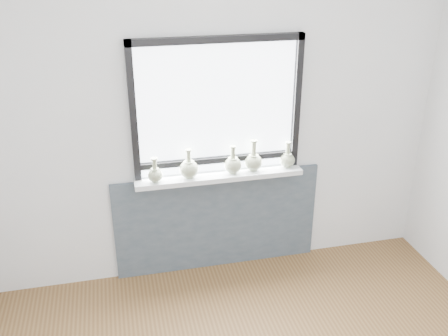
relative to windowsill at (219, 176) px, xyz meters
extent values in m
cube|color=silver|center=(0.00, 0.10, 0.42)|extent=(3.60, 0.02, 2.60)
cube|color=#4B5562|center=(0.00, 0.07, -0.45)|extent=(1.70, 0.03, 0.86)
cube|color=silver|center=(0.00, 0.00, 0.00)|extent=(1.32, 0.18, 0.04)
cube|color=black|center=(-0.62, 0.05, 0.55)|extent=(0.05, 0.06, 1.05)
cube|color=black|center=(0.62, 0.05, 0.55)|extent=(0.05, 0.06, 1.05)
cube|color=black|center=(0.00, 0.05, 1.04)|extent=(1.30, 0.06, 0.05)
cube|color=black|center=(0.00, 0.05, 0.12)|extent=(1.20, 0.05, 0.04)
cube|color=white|center=(0.00, 0.08, 0.52)|extent=(1.20, 0.01, 1.00)
cylinder|color=#9DA985|center=(-0.50, -0.03, 0.02)|extent=(0.05, 0.05, 0.01)
ellipsoid|color=#9DA985|center=(-0.50, -0.03, 0.07)|extent=(0.11, 0.11, 0.10)
cone|color=#9DA985|center=(-0.50, -0.03, 0.11)|extent=(0.06, 0.06, 0.03)
cylinder|color=#9DA985|center=(-0.50, -0.03, 0.16)|extent=(0.03, 0.03, 0.09)
cylinder|color=#9DA985|center=(-0.50, -0.03, 0.21)|extent=(0.05, 0.05, 0.01)
cylinder|color=#9DA985|center=(-0.24, -0.01, 0.02)|extent=(0.07, 0.07, 0.01)
ellipsoid|color=#9DA985|center=(-0.24, -0.01, 0.09)|extent=(0.15, 0.15, 0.14)
cone|color=#9DA985|center=(-0.24, -0.01, 0.14)|extent=(0.08, 0.08, 0.03)
cylinder|color=#9DA985|center=(-0.24, -0.01, 0.19)|extent=(0.04, 0.04, 0.11)
cylinder|color=#9DA985|center=(-0.24, -0.01, 0.25)|extent=(0.05, 0.05, 0.01)
cylinder|color=#9DA985|center=(0.11, 0.00, 0.02)|extent=(0.06, 0.06, 0.01)
ellipsoid|color=#9DA985|center=(0.11, 0.00, 0.08)|extent=(0.14, 0.14, 0.13)
cone|color=#9DA985|center=(0.11, 0.00, 0.13)|extent=(0.08, 0.08, 0.03)
cylinder|color=#9DA985|center=(0.11, 0.00, 0.18)|extent=(0.04, 0.04, 0.10)
cylinder|color=#9DA985|center=(0.11, 0.00, 0.24)|extent=(0.05, 0.05, 0.01)
cylinder|color=#9DA985|center=(0.28, 0.01, 0.02)|extent=(0.06, 0.06, 0.01)
ellipsoid|color=#9DA985|center=(0.28, 0.01, 0.09)|extent=(0.14, 0.14, 0.13)
cone|color=#9DA985|center=(0.28, 0.01, 0.13)|extent=(0.08, 0.08, 0.03)
cylinder|color=#9DA985|center=(0.28, 0.01, 0.20)|extent=(0.04, 0.04, 0.13)
cylinder|color=#9DA985|center=(0.28, 0.01, 0.27)|extent=(0.06, 0.06, 0.01)
cylinder|color=#9DA985|center=(0.56, 0.01, 0.02)|extent=(0.05, 0.05, 0.01)
ellipsoid|color=#9DA985|center=(0.56, 0.01, 0.08)|extent=(0.12, 0.12, 0.11)
cone|color=#9DA985|center=(0.56, 0.01, 0.12)|extent=(0.07, 0.07, 0.03)
cylinder|color=#9DA985|center=(0.56, 0.01, 0.17)|extent=(0.03, 0.03, 0.11)
cylinder|color=#9DA985|center=(0.56, 0.01, 0.23)|extent=(0.05, 0.05, 0.01)
camera|label=1|loc=(-0.76, -3.44, 1.68)|focal=40.00mm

